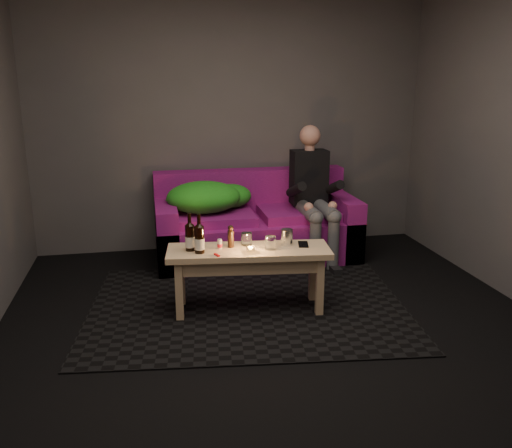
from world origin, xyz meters
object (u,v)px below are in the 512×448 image
Objects in this scene: beer_bottle_a at (190,237)px; steel_cup at (287,237)px; person at (313,192)px; beer_bottle_b at (199,239)px; sofa at (255,227)px; coffee_table at (249,260)px.

steel_cup is at bearing -1.25° from beer_bottle_a.
person is 1.66m from beer_bottle_b.
sofa is 0.68m from person.
sofa is at bearing 76.48° from coffee_table.
coffee_table is at bearing -103.52° from sofa.
beer_bottle_a reaches higher than steel_cup.
steel_cup is (0.00, -1.23, 0.26)m from sofa.
beer_bottle_b reaches higher than coffee_table.
sofa is 1.30m from coffee_table.
person reaches higher than sofa.
sofa is 1.48m from beer_bottle_b.
sofa is 1.26m from steel_cup.
coffee_table is at bearing 3.80° from beer_bottle_b.
coffee_table is 4.28× the size of beer_bottle_b.
person is 1.66m from beer_bottle_a.
sofa is 6.59× the size of beer_bottle_b.
beer_bottle_b is at bearing -176.20° from coffee_table.
coffee_table is at bearing -174.52° from steel_cup.
beer_bottle_b is at bearing -117.79° from sofa.
beer_bottle_a is (-0.44, 0.05, 0.20)m from coffee_table.
coffee_table is (-0.85, -1.10, -0.26)m from person.
beer_bottle_a is at bearing 132.06° from beer_bottle_b.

